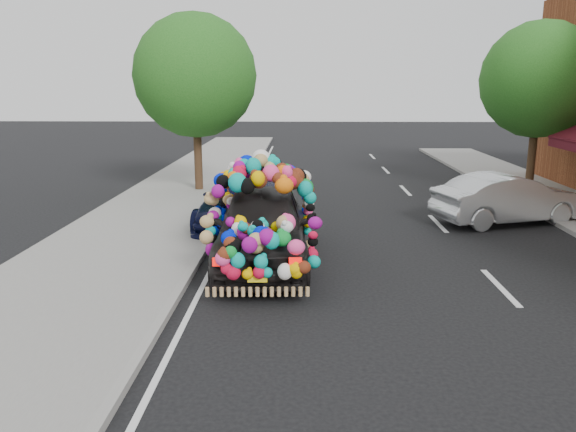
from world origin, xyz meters
The scene contains 9 objects.
ground centered at (0.00, 0.00, 0.00)m, with size 100.00×100.00×0.00m, color black.
sidewalk centered at (-4.30, 0.00, 0.06)m, with size 4.00×60.00×0.12m, color gray.
kerb centered at (-2.35, 0.00, 0.07)m, with size 0.15×60.00×0.13m, color gray.
lane_markings centered at (3.60, 0.00, 0.01)m, with size 6.00×50.00×0.01m, color silver, non-canonical shape.
tree_near_sidewalk centered at (-3.80, 9.50, 4.02)m, with size 4.20×4.20×6.13m.
tree_far_b centered at (8.00, 10.00, 3.89)m, with size 4.00×4.00×5.90m.
plush_art_car centered at (-0.97, 1.40, 1.17)m, with size 2.44×5.02×2.26m.
navy_sedan centered at (-1.80, 4.79, 0.65)m, with size 1.82×4.48×1.30m, color black.
silver_hatchback centered at (5.52, 5.15, 0.68)m, with size 1.44×4.13×1.36m, color silver.
Camera 1 is at (-0.13, -10.06, 3.69)m, focal length 35.00 mm.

